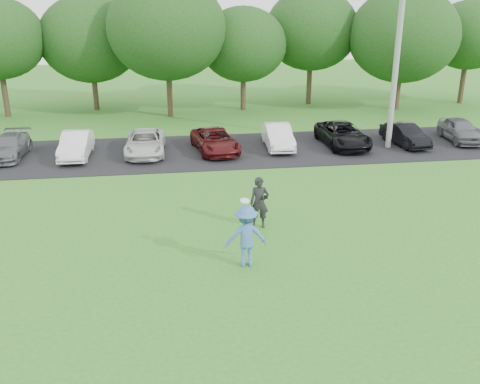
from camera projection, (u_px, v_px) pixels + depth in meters
name	position (u px, v px, depth m)	size (l,w,h in m)	color
ground	(257.00, 277.00, 15.19)	(100.00, 100.00, 0.00)	#337220
parking_lot	(214.00, 151.00, 27.23)	(32.00, 6.50, 0.03)	black
utility_pole	(397.00, 51.00, 26.16)	(0.28, 0.28, 9.76)	gray
frisbee_player	(246.00, 236.00, 15.57)	(1.22, 0.71, 2.11)	#3E6EAF
camera_bystander	(259.00, 203.00, 18.16)	(0.70, 0.51, 1.79)	black
parked_cars	(225.00, 139.00, 27.06)	(28.15, 4.46, 1.22)	silver
tree_row	(221.00, 36.00, 34.76)	(42.39, 9.85, 8.64)	#38281C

